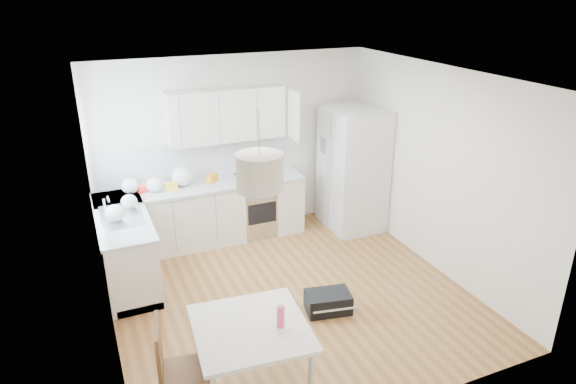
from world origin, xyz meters
The scene contains 29 objects.
floor centered at (0.00, 0.00, 0.00)m, with size 4.20×4.20×0.00m, color brown.
ceiling centered at (0.00, 0.00, 2.70)m, with size 4.20×4.20×0.00m, color white.
wall_back centered at (0.00, 2.10, 1.35)m, with size 4.20×4.20×0.00m, color silver.
wall_left centered at (-2.10, 0.00, 1.35)m, with size 4.20×4.20×0.00m, color silver.
wall_right centered at (2.10, 0.00, 1.35)m, with size 4.20×4.20×0.00m, color silver.
window_glassblock centered at (-2.09, 1.15, 1.75)m, with size 0.02×1.00×1.00m, color #BFE0F9.
cabinets_back centered at (-0.60, 1.80, 0.44)m, with size 3.00×0.60×0.88m, color silver.
cabinets_left centered at (-1.80, 1.20, 0.44)m, with size 0.60×1.80×0.88m, color silver.
counter_back centered at (-0.60, 1.80, 0.90)m, with size 3.02×0.64×0.04m, color #B7B9BC.
counter_left centered at (-1.80, 1.20, 0.90)m, with size 0.64×1.82×0.04m, color #B7B9BC.
backsplash_back centered at (-0.60, 2.09, 1.21)m, with size 3.00×0.01×0.58m, color white.
backsplash_left centered at (-2.09, 1.20, 1.21)m, with size 0.01×1.80×0.58m, color white.
upper_cabinets centered at (-0.15, 1.94, 1.88)m, with size 1.70×0.32×0.75m, color silver.
range_oven centered at (0.20, 1.80, 0.44)m, with size 0.50×0.61×0.88m, color #B6B8BA, non-canonical shape.
sink centered at (-1.80, 1.15, 0.92)m, with size 0.50×0.80×0.16m, color #B6B8BA, non-canonical shape.
refrigerator centered at (1.71, 1.46, 0.95)m, with size 0.90×0.95×1.90m, color silver, non-canonical shape.
dining_table centered at (-1.00, -1.43, 0.70)m, with size 1.09×1.09×0.79m.
dining_chair centered at (-1.60, -1.45, 0.51)m, with size 0.43×0.43×1.02m, color #522D18, non-canonical shape.
drink_bottle centered at (-0.76, -1.53, 0.91)m, with size 0.07×0.07×0.24m, color #DD3D5C.
gym_bag centered at (0.27, -0.50, 0.12)m, with size 0.52×0.34×0.24m, color black.
pendant_lamp centered at (-0.84, -1.30, 2.18)m, with size 0.40×0.40×0.31m, color beige.
grocery_bag_a centered at (-1.59, 1.87, 1.03)m, with size 0.24×0.20×0.21m, color white.
grocery_bag_b centered at (-1.27, 1.80, 1.02)m, with size 0.23×0.19×0.21m, color white.
grocery_bag_c centered at (-0.86, 1.88, 1.06)m, with size 0.31×0.26×0.28m, color white.
grocery_bag_d centered at (-1.67, 1.37, 1.01)m, with size 0.20×0.17×0.18m, color white.
grocery_bag_e centered at (-1.88, 1.02, 1.03)m, with size 0.24×0.20×0.21m, color white.
snack_orange centered at (-0.44, 1.87, 0.98)m, with size 0.16×0.10×0.11m, color orange.
snack_yellow centered at (-1.04, 1.78, 0.98)m, with size 0.16×0.10×0.11m, color gold.
snack_red centered at (-1.42, 1.86, 0.97)m, with size 0.15×0.10×0.11m, color red.
Camera 1 is at (-2.19, -5.03, 3.62)m, focal length 32.00 mm.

